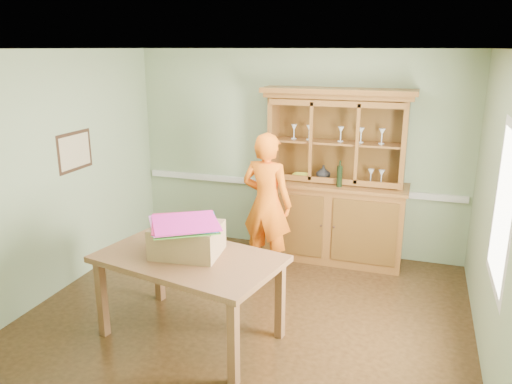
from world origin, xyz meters
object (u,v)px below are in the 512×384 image
(cardboard_box, at_px, (187,240))
(person, at_px, (267,204))
(china_hutch, at_px, (333,202))
(dining_table, at_px, (189,266))

(cardboard_box, bearing_deg, person, 80.14)
(china_hutch, distance_m, dining_table, 2.49)
(person, bearing_deg, dining_table, 89.38)
(china_hutch, height_order, cardboard_box, china_hutch)
(china_hutch, bearing_deg, person, -137.47)
(china_hutch, relative_size, person, 1.27)
(cardboard_box, relative_size, person, 0.35)
(china_hutch, bearing_deg, cardboard_box, -113.49)
(dining_table, bearing_deg, cardboard_box, 135.46)
(china_hutch, xyz_separation_m, dining_table, (-0.94, -2.31, -0.04))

